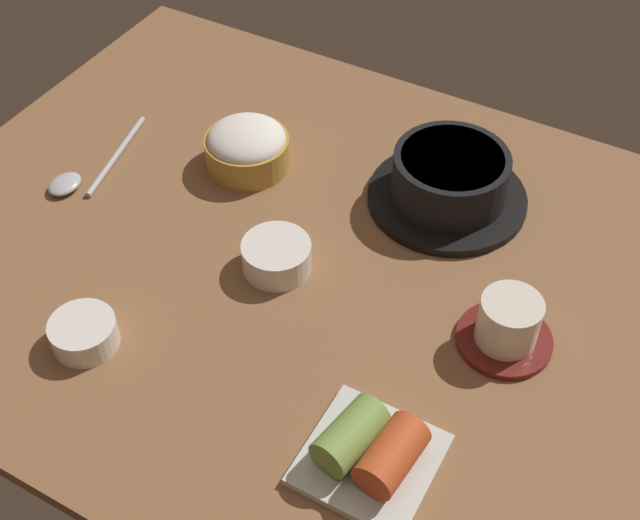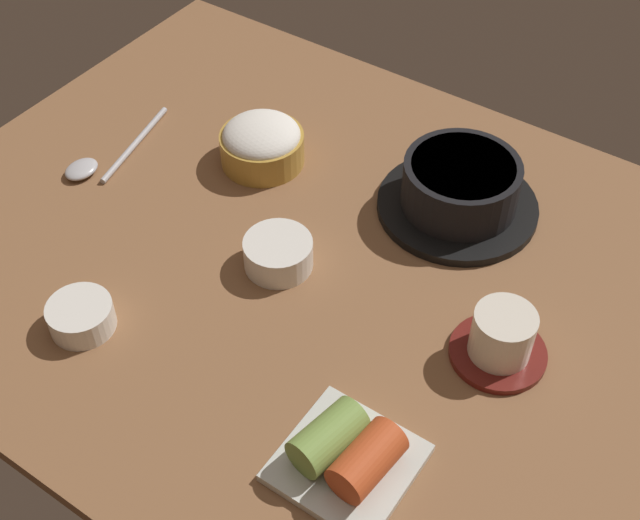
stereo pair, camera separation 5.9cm
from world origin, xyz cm
name	(u,v)px [view 1 (the left image)]	position (x,y,z in cm)	size (l,w,h in cm)	color
dining_table	(313,267)	(0.00, 0.00, 1.00)	(100.00, 76.00, 2.00)	brown
stone_pot	(449,181)	(9.50, 17.03, 5.39)	(19.81, 19.81, 7.19)	black
rice_bowl	(247,146)	(-15.94, 10.94, 5.04)	(10.94, 10.94, 6.15)	#B78C38
tea_cup_with_saucer	(508,325)	(23.65, -0.51, 4.86)	(10.30, 10.30, 6.36)	maroon
banchan_cup_center	(277,256)	(-3.16, -2.95, 3.96)	(8.02, 8.02, 3.66)	white
kimchi_plate	(371,451)	(17.68, -20.42, 4.16)	(12.19, 12.19, 5.22)	silver
side_bowl_near	(84,333)	(-15.26, -22.29, 3.71)	(7.14, 7.14, 3.17)	white
spoon	(82,174)	(-33.12, -1.63, 2.61)	(5.85, 18.43, 1.35)	#B7B7BC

